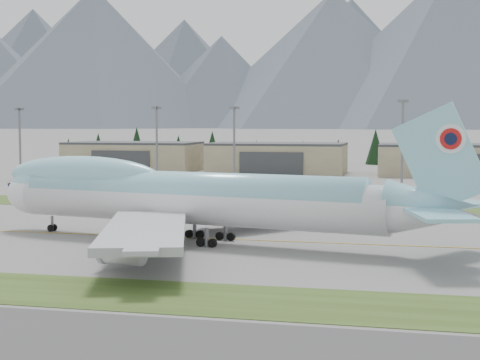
% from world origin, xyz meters
% --- Properties ---
extents(ground, '(7000.00, 7000.00, 0.00)m').
position_xyz_m(ground, '(0.00, 0.00, 0.00)').
color(ground, slate).
rests_on(ground, ground).
extents(grass_strip_near, '(400.00, 14.00, 0.08)m').
position_xyz_m(grass_strip_near, '(0.00, -38.00, 0.00)').
color(grass_strip_near, '#334A1A').
rests_on(grass_strip_near, ground).
extents(grass_strip_far, '(400.00, 18.00, 0.08)m').
position_xyz_m(grass_strip_far, '(0.00, 45.00, 0.00)').
color(grass_strip_far, '#334A1A').
rests_on(grass_strip_far, ground).
extents(taxiway_line_main, '(400.00, 0.40, 0.02)m').
position_xyz_m(taxiway_line_main, '(0.00, 0.00, 0.00)').
color(taxiway_line_main, gold).
rests_on(taxiway_line_main, ground).
extents(boeing_747_freighter, '(79.92, 67.39, 20.96)m').
position_xyz_m(boeing_747_freighter, '(-1.74, -3.40, 6.91)').
color(boeing_747_freighter, white).
rests_on(boeing_747_freighter, ground).
extents(hangar_left, '(48.00, 26.60, 10.80)m').
position_xyz_m(hangar_left, '(-70.00, 149.90, 5.39)').
color(hangar_left, gray).
rests_on(hangar_left, ground).
extents(hangar_center, '(48.00, 26.60, 10.80)m').
position_xyz_m(hangar_center, '(-15.00, 149.90, 5.39)').
color(hangar_center, gray).
rests_on(hangar_center, ground).
extents(hangar_right, '(48.00, 26.60, 10.80)m').
position_xyz_m(hangar_right, '(45.00, 149.90, 5.39)').
color(hangar_right, gray).
rests_on(hangar_right, ground).
extents(floodlight_masts, '(178.47, 8.80, 24.69)m').
position_xyz_m(floodlight_masts, '(-8.98, 109.87, 16.43)').
color(floodlight_masts, slate).
rests_on(floodlight_masts, ground).
extents(service_vehicle_a, '(1.49, 3.54, 1.19)m').
position_xyz_m(service_vehicle_a, '(-17.66, 118.20, 0.00)').
color(service_vehicle_a, white).
rests_on(service_vehicle_a, ground).
extents(service_vehicle_b, '(3.82, 1.63, 1.23)m').
position_xyz_m(service_vehicle_b, '(4.07, 116.48, 0.00)').
color(service_vehicle_b, gold).
rests_on(service_vehicle_b, ground).
extents(conifer_belt, '(262.51, 12.86, 15.99)m').
position_xyz_m(conifer_belt, '(4.63, 211.28, 6.79)').
color(conifer_belt, black).
rests_on(conifer_belt, ground).
extents(mountain_ridge_front, '(4283.86, 1183.23, 477.32)m').
position_xyz_m(mountain_ridge_front, '(10.49, 2188.73, 213.61)').
color(mountain_ridge_front, '#444E5A').
rests_on(mountain_ridge_front, ground).
extents(mountain_ridge_rear, '(4553.18, 1071.14, 535.57)m').
position_xyz_m(mountain_ridge_rear, '(204.73, 2900.00, 258.84)').
color(mountain_ridge_rear, '#444E5A').
rests_on(mountain_ridge_rear, ground).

